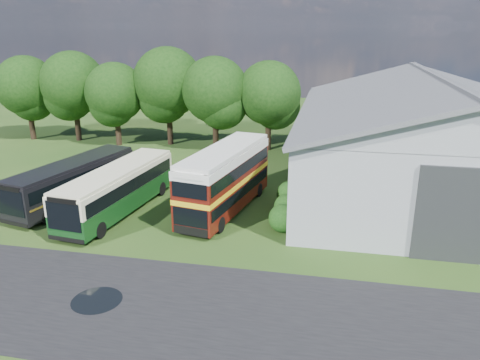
% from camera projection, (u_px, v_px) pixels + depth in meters
% --- Properties ---
extents(ground, '(120.00, 120.00, 0.00)m').
position_uv_depth(ground, '(155.00, 271.00, 22.89)').
color(ground, '#1B3B12').
rests_on(ground, ground).
extents(asphalt_road, '(60.00, 8.00, 0.02)m').
position_uv_depth(asphalt_road, '(196.00, 313.00, 19.52)').
color(asphalt_road, black).
rests_on(asphalt_road, ground).
extents(puddle, '(2.20, 2.20, 0.01)m').
position_uv_depth(puddle, '(97.00, 301.00, 20.38)').
color(puddle, black).
rests_on(puddle, ground).
extents(storage_shed, '(18.80, 24.80, 8.15)m').
position_uv_depth(storage_shed, '(431.00, 132.00, 33.60)').
color(storage_shed, gray).
rests_on(storage_shed, ground).
extents(tree_far_left, '(6.12, 6.12, 8.64)m').
position_uv_depth(tree_far_left, '(26.00, 86.00, 47.85)').
color(tree_far_left, black).
rests_on(tree_far_left, ground).
extents(tree_left_a, '(6.46, 6.46, 9.12)m').
position_uv_depth(tree_left_a, '(73.00, 83.00, 47.27)').
color(tree_left_a, black).
rests_on(tree_left_a, ground).
extents(tree_left_b, '(5.78, 5.78, 8.16)m').
position_uv_depth(tree_left_b, '(115.00, 92.00, 45.58)').
color(tree_left_b, black).
rests_on(tree_left_b, ground).
extents(tree_mid, '(6.80, 6.80, 9.60)m').
position_uv_depth(tree_mid, '(168.00, 82.00, 45.55)').
color(tree_mid, black).
rests_on(tree_mid, ground).
extents(tree_right_a, '(6.26, 6.26, 8.83)m').
position_uv_depth(tree_right_a, '(215.00, 90.00, 43.82)').
color(tree_right_a, black).
rests_on(tree_right_a, ground).
extents(tree_right_b, '(5.98, 5.98, 8.45)m').
position_uv_depth(tree_right_b, '(269.00, 93.00, 43.69)').
color(tree_right_b, black).
rests_on(tree_right_b, ground).
extents(shrub_front, '(1.70, 1.70, 1.70)m').
position_uv_depth(shrub_front, '(283.00, 230.00, 27.40)').
color(shrub_front, '#194714').
rests_on(shrub_front, ground).
extents(shrub_mid, '(1.60, 1.60, 1.60)m').
position_uv_depth(shrub_mid, '(286.00, 217.00, 29.26)').
color(shrub_mid, '#194714').
rests_on(shrub_mid, ground).
extents(shrub_back, '(1.80, 1.80, 1.80)m').
position_uv_depth(shrub_back, '(290.00, 206.00, 31.12)').
color(shrub_back, '#194714').
rests_on(shrub_back, ground).
extents(bus_green_single, '(3.64, 10.77, 2.91)m').
position_uv_depth(bus_green_single, '(118.00, 189.00, 29.63)').
color(bus_green_single, black).
rests_on(bus_green_single, ground).
extents(bus_maroon_double, '(4.19, 9.96, 4.16)m').
position_uv_depth(bus_maroon_double, '(225.00, 180.00, 29.76)').
color(bus_maroon_double, black).
rests_on(bus_maroon_double, ground).
extents(bus_dark_single, '(4.48, 10.46, 2.81)m').
position_uv_depth(bus_dark_single, '(74.00, 181.00, 31.39)').
color(bus_dark_single, black).
rests_on(bus_dark_single, ground).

